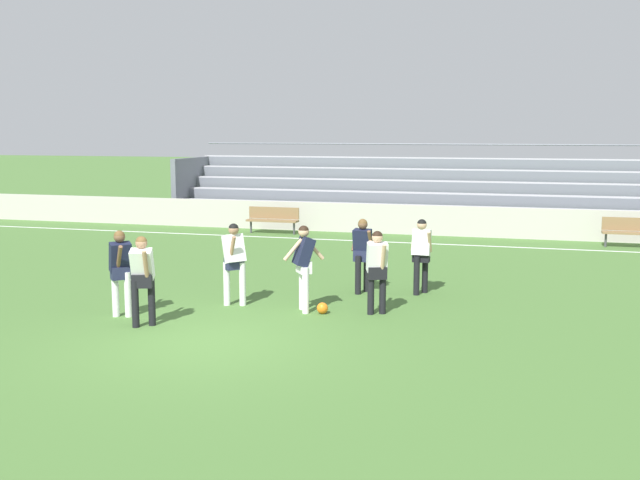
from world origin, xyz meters
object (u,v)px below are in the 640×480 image
(bleacher_stand, at_px, (489,192))
(bench_far_left, at_px, (273,218))
(player_white_deep_cover, at_px, (142,273))
(soccer_ball, at_px, (322,308))
(player_dark_wide_right, at_px, (363,249))
(player_white_pressing_high, at_px, (234,257))
(bench_far_right, at_px, (634,230))
(player_dark_on_ball, at_px, (121,266))
(player_dark_overlapping, at_px, (304,260))
(player_white_challenging, at_px, (377,265))
(player_white_trailing_run, at_px, (421,250))

(bleacher_stand, xyz_separation_m, bench_far_left, (-7.04, -3.65, -0.77))
(player_white_deep_cover, bearing_deg, soccer_ball, 31.71)
(bleacher_stand, bearing_deg, player_dark_wide_right, -99.76)
(player_white_pressing_high, xyz_separation_m, player_dark_wide_right, (2.23, 1.83, -0.03))
(bench_far_right, height_order, player_white_pressing_high, player_white_pressing_high)
(bleacher_stand, xyz_separation_m, player_dark_on_ball, (-6.00, -15.27, -0.33))
(player_dark_overlapping, relative_size, player_dark_on_ball, 1.02)
(bench_far_left, height_order, player_dark_wide_right, player_dark_wide_right)
(player_dark_overlapping, distance_m, player_white_pressing_high, 1.50)
(bench_far_left, bearing_deg, bench_far_right, 0.00)
(bench_far_left, height_order, soccer_ball, bench_far_left)
(bench_far_left, relative_size, player_dark_overlapping, 1.06)
(bench_far_right, bearing_deg, player_white_pressing_high, -130.68)
(bleacher_stand, distance_m, player_dark_overlapping, 14.22)
(bench_far_left, xyz_separation_m, player_dark_overlapping, (4.24, -10.28, 0.46))
(bench_far_right, relative_size, player_dark_wide_right, 1.11)
(bleacher_stand, bearing_deg, player_white_deep_cover, -108.41)
(soccer_ball, bearing_deg, player_dark_overlapping, 166.90)
(player_white_challenging, height_order, soccer_ball, player_white_challenging)
(player_dark_wide_right, bearing_deg, player_white_trailing_run, 11.19)
(player_white_deep_cover, bearing_deg, bench_far_left, 98.37)
(player_white_challenging, xyz_separation_m, player_dark_on_ball, (-4.61, -1.51, 0.03))
(bench_far_right, relative_size, soccer_ball, 8.18)
(player_white_trailing_run, xyz_separation_m, player_dark_wide_right, (-1.24, -0.24, -0.00))
(bench_far_right, height_order, player_dark_wide_right, player_dark_wide_right)
(bench_far_left, bearing_deg, player_white_trailing_run, -52.52)
(player_white_challenging, bearing_deg, soccer_ball, -165.43)
(player_white_pressing_high, height_order, player_white_trailing_run, player_white_pressing_high)
(bleacher_stand, bearing_deg, player_white_trailing_run, -94.02)
(bench_far_right, distance_m, player_white_pressing_high, 13.43)
(bleacher_stand, height_order, player_dark_wide_right, bleacher_stand)
(bench_far_left, height_order, player_white_challenging, player_white_challenging)
(bench_far_left, distance_m, player_white_trailing_run, 10.22)
(player_white_deep_cover, bearing_deg, bench_far_right, 51.35)
(bench_far_right, distance_m, player_white_challenging, 11.69)
(player_white_challenging, relative_size, player_dark_wide_right, 1.00)
(player_dark_on_ball, bearing_deg, bench_far_right, 48.02)
(player_dark_on_ball, bearing_deg, player_white_challenging, 18.12)
(player_white_pressing_high, bearing_deg, player_white_deep_cover, -116.08)
(bleacher_stand, xyz_separation_m, soccer_ball, (-2.40, -14.03, -1.20))
(bench_far_right, relative_size, player_white_challenging, 1.11)
(player_dark_on_ball, relative_size, player_dark_wide_right, 1.02)
(player_dark_overlapping, height_order, player_white_challenging, player_dark_overlapping)
(bleacher_stand, bearing_deg, bench_far_left, -152.58)
(bench_far_right, xyz_separation_m, player_dark_wide_right, (-6.52, -8.35, 0.42))
(bench_far_left, xyz_separation_m, player_white_challenging, (5.65, -10.11, 0.41))
(bleacher_stand, xyz_separation_m, player_white_challenging, (-1.39, -13.76, -0.35))
(player_dark_overlapping, relative_size, player_dark_wide_right, 1.04)
(bleacher_stand, distance_m, player_white_pressing_high, 14.49)
(player_white_challenging, height_order, player_white_pressing_high, player_white_pressing_high)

